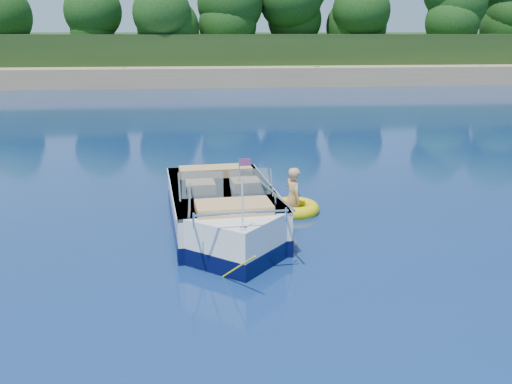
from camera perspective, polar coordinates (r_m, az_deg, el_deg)
ground at (r=11.31m, az=-2.92°, el=-6.58°), size 160.00×160.00×0.00m
shoreline at (r=74.29m, az=-5.79°, el=13.21°), size 170.00×59.00×6.00m
treeline at (r=51.48m, az=-5.67°, el=17.16°), size 150.00×7.12×8.19m
motorboat at (r=12.55m, az=-3.16°, el=-2.29°), size 2.61×6.35×2.11m
tow_tube at (r=14.08m, az=3.80°, el=-1.65°), size 1.34×1.34×0.33m
boy at (r=14.14m, az=3.63°, el=-1.94°), size 0.64×0.95×1.72m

